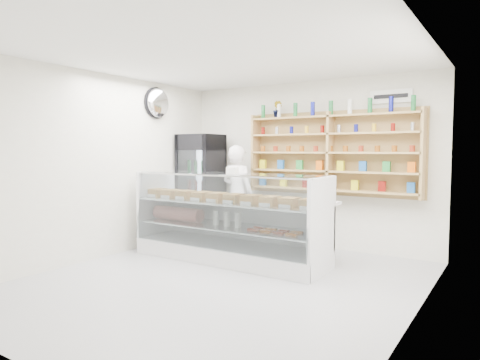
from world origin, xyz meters
The scene contains 8 objects.
room centered at (0.00, 0.00, 1.40)m, with size 5.00×5.00×5.00m.
display_counter centered at (-0.52, 0.95, 0.36)m, with size 2.99×0.89×1.30m.
shop_worker centered at (-1.02, 1.94, 0.86)m, with size 0.63×0.41×1.72m, color silver.
drinks_cooler centered at (-1.85, 1.96, 0.97)m, with size 0.72×0.70×1.93m.
wall_shelving centered at (0.50, 2.34, 1.59)m, with size 2.84×0.28×1.33m.
potted_plant centered at (-0.47, 2.34, 2.34)m, with size 0.16×0.13×0.29m, color #1E6626.
security_mirror centered at (-2.17, 1.20, 2.45)m, with size 0.15×0.50×0.50m, color silver.
wall_sign centered at (1.40, 2.47, 2.45)m, with size 0.62×0.03×0.20m, color white.
Camera 1 is at (3.05, -4.23, 1.64)m, focal length 32.00 mm.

